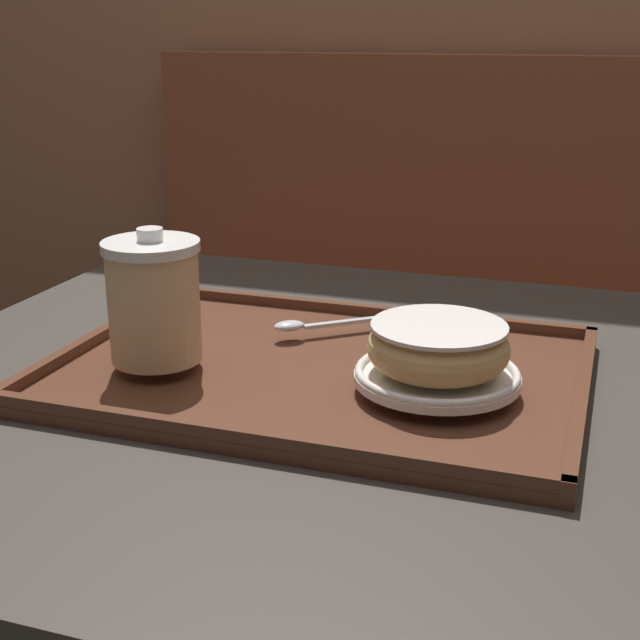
{
  "coord_description": "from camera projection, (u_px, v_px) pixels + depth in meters",
  "views": [
    {
      "loc": [
        0.25,
        -0.81,
        1.06
      ],
      "look_at": [
        -0.03,
        0.0,
        0.77
      ],
      "focal_mm": 50.0,
      "sensor_mm": 36.0,
      "label": 1
    }
  ],
  "objects": [
    {
      "name": "booth_bench",
      "position": [
        517.0,
        412.0,
        1.79
      ],
      "size": [
        1.64,
        0.44,
        1.0
      ],
      "color": "brown",
      "rests_on": "ground_plane"
    },
    {
      "name": "cafe_table",
      "position": [
        346.0,
        522.0,
        0.97
      ],
      "size": [
        0.98,
        0.87,
        0.71
      ],
      "color": "#38332D",
      "rests_on": "ground_plane"
    },
    {
      "name": "serving_tray",
      "position": [
        320.0,
        372.0,
        0.92
      ],
      "size": [
        0.54,
        0.38,
        0.02
      ],
      "color": "#512D1E",
      "rests_on": "cafe_table"
    },
    {
      "name": "coffee_cup_front",
      "position": [
        154.0,
        300.0,
        0.89
      ],
      "size": [
        0.1,
        0.1,
        0.14
      ],
      "color": "#E0B784",
      "rests_on": "serving_tray"
    },
    {
      "name": "plate_with_chocolate_donut",
      "position": [
        437.0,
        375.0,
        0.85
      ],
      "size": [
        0.16,
        0.16,
        0.01
      ],
      "color": "white",
      "rests_on": "serving_tray"
    },
    {
      "name": "donut_chocolate_glazed",
      "position": [
        438.0,
        346.0,
        0.84
      ],
      "size": [
        0.14,
        0.14,
        0.04
      ],
      "color": "#DBB270",
      "rests_on": "plate_with_chocolate_donut"
    },
    {
      "name": "spoon",
      "position": [
        313.0,
        324.0,
        1.0
      ],
      "size": [
        0.14,
        0.12,
        0.01
      ],
      "rotation": [
        0.0,
        0.0,
        3.82
      ],
      "color": "silver",
      "rests_on": "serving_tray"
    }
  ]
}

